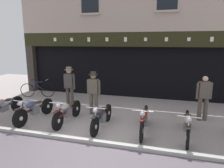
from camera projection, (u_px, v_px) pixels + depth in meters
ground at (73, 165)px, 4.91m from camera, size 23.56×22.00×0.18m
shop_facade at (132, 60)px, 12.06m from camera, size 11.86×4.42×6.64m
motorcycle_far_left at (3, 107)px, 7.81m from camera, size 0.62×2.04×0.91m
motorcycle_left at (34, 109)px, 7.50m from camera, size 0.62×2.05×0.91m
motorcycle_center_left at (67, 112)px, 7.26m from camera, size 0.62×1.96×0.91m
motorcycle_center at (102, 116)px, 6.80m from camera, size 0.62×1.93×0.91m
motorcycle_center_right at (144, 119)px, 6.48m from camera, size 0.62×2.03×0.93m
motorcycle_right at (187, 125)px, 6.14m from camera, size 0.62×2.06×0.90m
salesman_left at (69, 84)px, 9.00m from camera, size 0.56×0.37×1.78m
shopkeeper_center at (94, 91)px, 8.02m from camera, size 0.56×0.37×1.72m
salesman_right at (204, 96)px, 7.40m from camera, size 0.55×0.30×1.65m
advert_board_near at (81, 64)px, 11.27m from camera, size 0.82×0.03×1.03m
advert_board_far at (66, 64)px, 11.52m from camera, size 0.72×0.03×0.95m
leaning_bicycle at (37, 90)px, 10.72m from camera, size 1.73×0.65×0.96m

